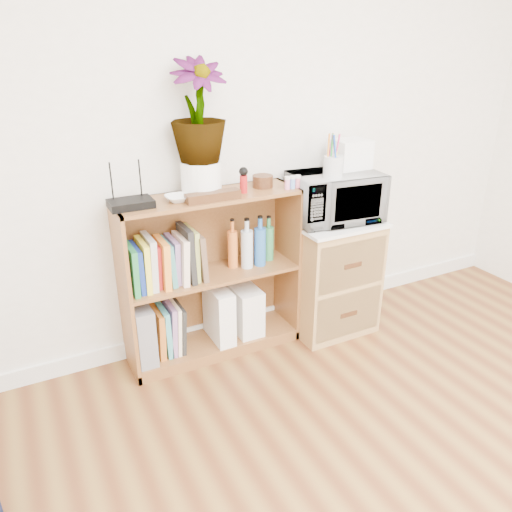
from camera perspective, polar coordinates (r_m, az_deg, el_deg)
skirting_board at (r=3.26m, az=-0.00°, el=-6.93°), size 4.00×0.02×0.10m
bookshelf at (r=2.82m, az=-5.06°, el=-2.37°), size 1.00×0.30×0.95m
wicker_unit at (r=3.14m, az=8.32°, el=-2.22°), size 0.50×0.45×0.70m
microwave at (r=2.95m, az=9.00°, el=6.68°), size 0.54×0.39×0.28m
pen_cup at (r=2.79m, az=8.81°, el=10.00°), size 0.11×0.11×0.12m
small_appliance at (r=3.03m, az=10.69°, el=11.39°), size 0.21×0.18×0.17m
router at (r=2.50m, az=-14.12°, el=5.83°), size 0.21×0.14×0.04m
white_bowl at (r=2.56m, az=-8.91°, el=6.54°), size 0.13×0.13×0.03m
plant_pot at (r=2.63m, az=-6.28°, el=8.81°), size 0.21×0.21×0.18m
potted_plant at (r=2.56m, az=-6.62°, el=16.18°), size 0.28×0.28×0.50m
trinket_box at (r=2.54m, az=-4.94°, el=6.81°), size 0.28×0.07×0.05m
kokeshi_doll at (r=2.67m, az=-1.43°, el=8.21°), size 0.04×0.04×0.09m
wooden_bowl at (r=2.78m, az=0.77°, el=8.54°), size 0.11×0.11×0.07m
paint_jars at (r=2.76m, az=4.19°, el=8.25°), size 0.11×0.04×0.05m
file_box at (r=2.82m, az=-12.95°, el=-8.40°), size 0.10×0.27×0.33m
magazine_holder_left at (r=2.93m, az=-4.26°, el=-6.57°), size 0.10×0.26×0.33m
magazine_holder_mid at (r=2.99m, az=-1.68°, el=-6.30°), size 0.09×0.23×0.29m
magazine_holder_right at (r=3.01m, az=-0.72°, el=-6.05°), size 0.09×0.23×0.29m
cookbooks at (r=2.68m, az=-10.32°, el=-0.45°), size 0.40×0.20×0.30m
liquor_bottles at (r=2.84m, az=-0.47°, el=1.61°), size 0.29×0.07×0.29m
lower_books at (r=2.87m, az=-10.01°, el=-8.20°), size 0.16×0.19×0.29m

